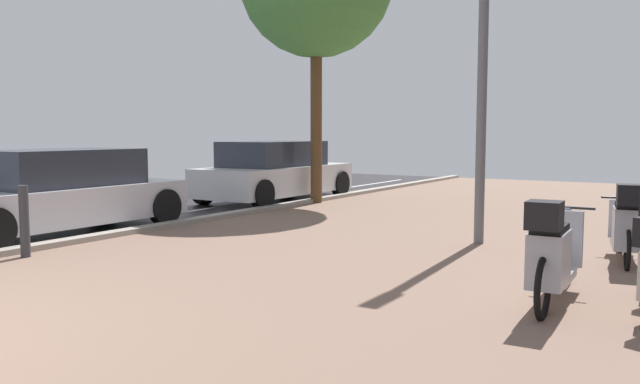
# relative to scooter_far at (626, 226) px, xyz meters

# --- Properties ---
(scooter_far) EXTENTS (0.63, 1.66, 1.02)m
(scooter_far) POSITION_rel_scooter_far_xyz_m (0.00, 0.00, 0.00)
(scooter_far) COLOR black
(scooter_far) RESTS_ON ground
(scooter_extra) EXTENTS (0.52, 1.86, 1.04)m
(scooter_extra) POSITION_rel_scooter_far_xyz_m (-0.34, -2.47, 0.01)
(scooter_extra) COLOR black
(scooter_extra) RESTS_ON ground
(parked_car_near) EXTENTS (1.80, 4.14, 1.32)m
(parked_car_near) POSITION_rel_scooter_far_xyz_m (-7.95, -2.10, 0.17)
(parked_car_near) COLOR silver
(parked_car_near) RESTS_ON ground
(parked_car_far) EXTENTS (1.83, 4.28, 1.38)m
(parked_car_far) POSITION_rel_scooter_far_xyz_m (-7.91, 3.73, 0.20)
(parked_car_far) COLOR silver
(parked_car_far) RESTS_ON ground
(lamp_post) EXTENTS (0.20, 0.52, 5.45)m
(lamp_post) POSITION_rel_scooter_far_xyz_m (-1.96, 0.47, 2.59)
(lamp_post) COLOR slate
(lamp_post) RESTS_ON ground
(bollard_far) EXTENTS (0.12, 0.12, 0.92)m
(bollard_far) POSITION_rel_scooter_far_xyz_m (-6.57, -3.59, 0.00)
(bollard_far) COLOR #38383D
(bollard_far) RESTS_ON ground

